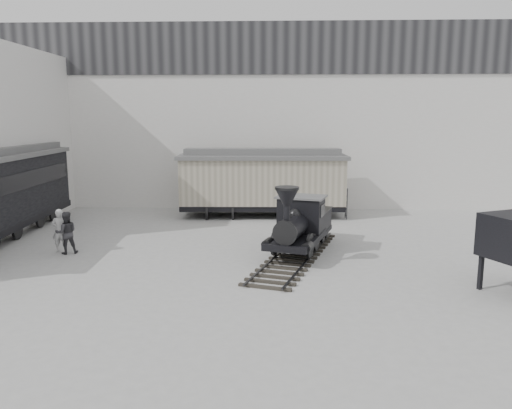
{
  "coord_description": "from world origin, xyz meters",
  "views": [
    {
      "loc": [
        1.32,
        -16.33,
        5.5
      ],
      "look_at": [
        0.6,
        3.73,
        2.0
      ],
      "focal_mm": 35.0,
      "sensor_mm": 36.0,
      "label": 1
    }
  ],
  "objects_px": {
    "visitor_a": "(60,230)",
    "visitor_b": "(66,233)",
    "boxcar": "(262,181)",
    "locomotive": "(299,227)"
  },
  "relations": [
    {
      "from": "boxcar",
      "to": "visitor_b",
      "type": "distance_m",
      "value": 11.39
    },
    {
      "from": "locomotive",
      "to": "visitor_b",
      "type": "bearing_deg",
      "value": -160.9
    },
    {
      "from": "boxcar",
      "to": "visitor_a",
      "type": "relative_size",
      "value": 5.18
    },
    {
      "from": "visitor_a",
      "to": "visitor_b",
      "type": "distance_m",
      "value": 0.43
    },
    {
      "from": "visitor_a",
      "to": "locomotive",
      "type": "bearing_deg",
      "value": 174.49
    },
    {
      "from": "visitor_a",
      "to": "visitor_b",
      "type": "xyz_separation_m",
      "value": [
        0.36,
        -0.23,
        -0.04
      ]
    },
    {
      "from": "locomotive",
      "to": "boxcar",
      "type": "distance_m",
      "value": 8.06
    },
    {
      "from": "visitor_a",
      "to": "visitor_b",
      "type": "height_order",
      "value": "visitor_a"
    },
    {
      "from": "visitor_a",
      "to": "visitor_b",
      "type": "relative_size",
      "value": 1.04
    },
    {
      "from": "locomotive",
      "to": "visitor_b",
      "type": "relative_size",
      "value": 4.86
    }
  ]
}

